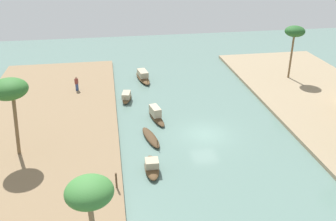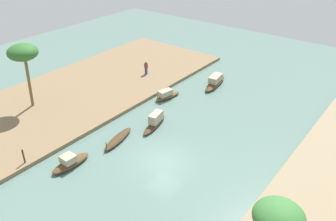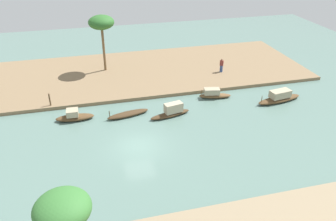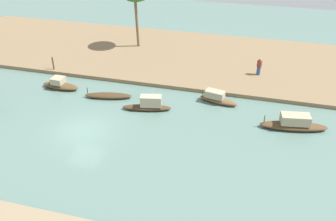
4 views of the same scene
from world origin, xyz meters
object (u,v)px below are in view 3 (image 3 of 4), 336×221
person_on_near_bank (221,66)px  palm_tree_left_near (101,23)px  sampan_with_tall_canopy (214,94)px  mooring_post (50,100)px  sampan_open_hull (172,111)px  palm_tree_right_tall (63,211)px  sampan_with_red_awning (128,114)px  sampan_upstream_small (74,116)px  sampan_near_left_bank (279,97)px

person_on_near_bank → palm_tree_left_near: bearing=-163.0°
sampan_with_tall_canopy → mooring_post: bearing=5.4°
mooring_post → sampan_open_hull: bearing=158.5°
palm_tree_left_near → palm_tree_right_tall: (3.98, 27.70, -1.19)m
sampan_with_red_awning → mooring_post: mooring_post is taller
sampan_upstream_small → sampan_near_left_bank: bearing=177.9°
person_on_near_bank → sampan_open_hull: bearing=-102.2°
sampan_near_left_bank → sampan_upstream_small: size_ratio=1.48×
sampan_open_hull → mooring_post: bearing=-33.5°
person_on_near_bank → sampan_with_red_awning: bearing=-116.5°
sampan_open_hull → palm_tree_left_near: 14.46m
sampan_with_tall_canopy → sampan_near_left_bank: (-6.24, 2.49, 0.04)m
sampan_upstream_small → palm_tree_left_near: (-3.88, -10.74, 5.79)m
person_on_near_bank → palm_tree_right_tall: size_ratio=0.31×
sampan_open_hull → sampan_with_red_awning: (4.03, -1.02, -0.29)m
palm_tree_left_near → palm_tree_right_tall: 28.01m
sampan_upstream_small → sampan_with_red_awning: sampan_upstream_small is taller
palm_tree_right_tall → palm_tree_left_near: bearing=-98.2°
sampan_near_left_bank → person_on_near_bank: (3.11, -8.21, 0.63)m
sampan_upstream_small → sampan_with_tall_canopy: bearing=-173.8°
sampan_near_left_bank → palm_tree_right_tall: size_ratio=0.95×
sampan_with_red_awning → person_on_near_bank: bearing=-161.4°
palm_tree_left_near → sampan_with_red_awning: bearing=95.5°
sampan_open_hull → person_on_near_bank: 11.91m
mooring_post → person_on_near_bank: bearing=-168.6°
person_on_near_bank → palm_tree_left_near: 15.00m
sampan_near_left_bank → palm_tree_left_near: bearing=-44.8°
sampan_near_left_bank → sampan_upstream_small: sampan_near_left_bank is taller
palm_tree_left_near → sampan_upstream_small: bearing=70.1°
sampan_with_red_awning → palm_tree_right_tall: size_ratio=0.77×
sampan_open_hull → palm_tree_left_near: bearing=-79.3°
person_on_near_bank → palm_tree_left_near: size_ratio=0.25×
sampan_near_left_bank → palm_tree_right_tall: palm_tree_right_tall is taller
sampan_upstream_small → person_on_near_bank: size_ratio=2.10×
sampan_upstream_small → mooring_post: 3.71m
sampan_open_hull → sampan_with_tall_canopy: bearing=-165.4°
mooring_post → palm_tree_left_near: (-6.13, -7.85, 5.18)m
palm_tree_right_tall → sampan_near_left_bank: bearing=-142.9°
palm_tree_right_tall → sampan_upstream_small: bearing=-90.4°
sampan_open_hull → palm_tree_left_near: palm_tree_left_near is taller
sampan_open_hull → mooring_post: 12.10m
mooring_post → palm_tree_left_near: palm_tree_left_near is taller
person_on_near_bank → mooring_post: (19.69, 3.96, -0.10)m
mooring_post → palm_tree_left_near: 11.23m
sampan_upstream_small → person_on_near_bank: 18.76m
person_on_near_bank → sampan_near_left_bank: bearing=-36.3°
sampan_upstream_small → sampan_with_red_awning: 5.00m
sampan_with_tall_canopy → sampan_open_hull: bearing=38.1°
sampan_open_hull → palm_tree_right_tall: size_ratio=0.76×
person_on_near_bank → palm_tree_right_tall: (17.55, 23.81, 3.88)m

